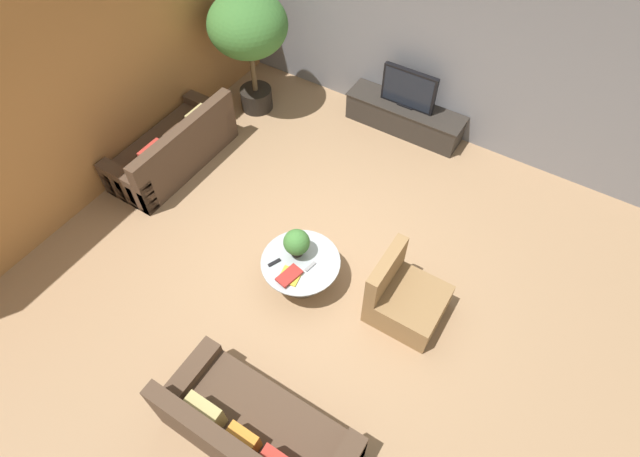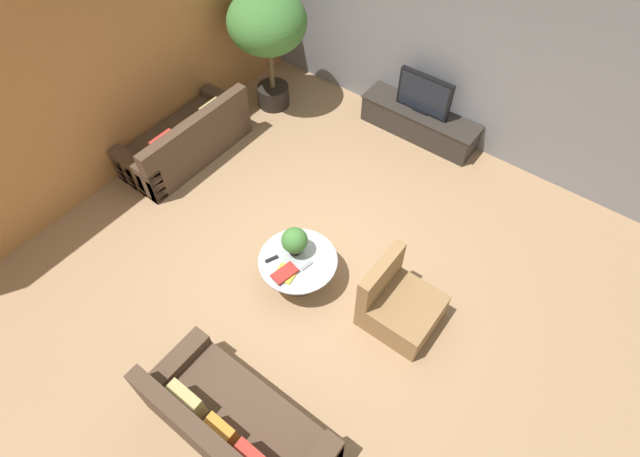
{
  "view_description": "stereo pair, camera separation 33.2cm",
  "coord_description": "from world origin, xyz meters",
  "px_view_note": "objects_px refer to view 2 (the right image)",
  "views": [
    {
      "loc": [
        1.99,
        -3.0,
        5.29
      ],
      "look_at": [
        0.01,
        0.15,
        0.55
      ],
      "focal_mm": 28.0,
      "sensor_mm": 36.0,
      "label": 1
    },
    {
      "loc": [
        2.26,
        -2.81,
        5.29
      ],
      "look_at": [
        0.01,
        0.15,
        0.55
      ],
      "focal_mm": 28.0,
      "sensor_mm": 36.0,
      "label": 2
    }
  ],
  "objects_px": {
    "couch_near_entry": "(235,427)",
    "potted_plant_tabletop": "(295,241)",
    "television": "(424,94)",
    "potted_palm_tall": "(267,27)",
    "couch_by_wall": "(187,141)",
    "coffee_table": "(298,266)",
    "armchair_wicker": "(398,305)",
    "media_console": "(419,122)"
  },
  "relations": [
    {
      "from": "media_console",
      "to": "couch_by_wall",
      "type": "xyz_separation_m",
      "value": [
        -2.49,
        -2.51,
        0.05
      ]
    },
    {
      "from": "television",
      "to": "potted_palm_tall",
      "type": "xyz_separation_m",
      "value": [
        -2.29,
        -0.79,
        0.62
      ]
    },
    {
      "from": "media_console",
      "to": "armchair_wicker",
      "type": "height_order",
      "value": "armchair_wicker"
    },
    {
      "from": "couch_by_wall",
      "to": "coffee_table",
      "type": "bearing_deg",
      "value": 74.77
    },
    {
      "from": "couch_by_wall",
      "to": "potted_plant_tabletop",
      "type": "bearing_deg",
      "value": 75.75
    },
    {
      "from": "coffee_table",
      "to": "potted_plant_tabletop",
      "type": "bearing_deg",
      "value": 142.44
    },
    {
      "from": "couch_near_entry",
      "to": "potted_plant_tabletop",
      "type": "xyz_separation_m",
      "value": [
        -0.79,
        1.91,
        0.35
      ]
    },
    {
      "from": "couch_near_entry",
      "to": "coffee_table",
      "type": "bearing_deg",
      "value": -69.31
    },
    {
      "from": "couch_near_entry",
      "to": "potted_palm_tall",
      "type": "distance_m",
      "value": 5.45
    },
    {
      "from": "armchair_wicker",
      "to": "potted_plant_tabletop",
      "type": "distance_m",
      "value": 1.4
    },
    {
      "from": "media_console",
      "to": "couch_by_wall",
      "type": "distance_m",
      "value": 3.54
    },
    {
      "from": "television",
      "to": "coffee_table",
      "type": "bearing_deg",
      "value": -86.3
    },
    {
      "from": "couch_by_wall",
      "to": "potted_palm_tall",
      "type": "bearing_deg",
      "value": 173.1
    },
    {
      "from": "coffee_table",
      "to": "couch_near_entry",
      "type": "xyz_separation_m",
      "value": [
        0.69,
        -1.83,
        -0.0
      ]
    },
    {
      "from": "couch_near_entry",
      "to": "television",
      "type": "bearing_deg",
      "value": -79.92
    },
    {
      "from": "television",
      "to": "potted_plant_tabletop",
      "type": "distance_m",
      "value": 3.17
    },
    {
      "from": "armchair_wicker",
      "to": "potted_palm_tall",
      "type": "distance_m",
      "value": 4.45
    },
    {
      "from": "couch_near_entry",
      "to": "armchair_wicker",
      "type": "xyz_separation_m",
      "value": [
        0.54,
        2.12,
        -0.02
      ]
    },
    {
      "from": "couch_near_entry",
      "to": "couch_by_wall",
      "type": "bearing_deg",
      "value": -37.11
    },
    {
      "from": "armchair_wicker",
      "to": "couch_by_wall",
      "type": "bearing_deg",
      "value": 83.47
    },
    {
      "from": "television",
      "to": "couch_near_entry",
      "type": "distance_m",
      "value": 5.18
    },
    {
      "from": "media_console",
      "to": "television",
      "type": "relative_size",
      "value": 2.2
    },
    {
      "from": "television",
      "to": "couch_by_wall",
      "type": "height_order",
      "value": "television"
    },
    {
      "from": "media_console",
      "to": "television",
      "type": "distance_m",
      "value": 0.52
    },
    {
      "from": "media_console",
      "to": "couch_near_entry",
      "type": "height_order",
      "value": "couch_near_entry"
    },
    {
      "from": "media_console",
      "to": "potted_palm_tall",
      "type": "xyz_separation_m",
      "value": [
        -2.29,
        -0.8,
        1.13
      ]
    },
    {
      "from": "television",
      "to": "potted_plant_tabletop",
      "type": "relative_size",
      "value": 2.21
    },
    {
      "from": "coffee_table",
      "to": "armchair_wicker",
      "type": "height_order",
      "value": "armchair_wicker"
    },
    {
      "from": "media_console",
      "to": "armchair_wicker",
      "type": "bearing_deg",
      "value": -63.96
    },
    {
      "from": "couch_by_wall",
      "to": "armchair_wicker",
      "type": "bearing_deg",
      "value": 83.47
    },
    {
      "from": "couch_by_wall",
      "to": "media_console",
      "type": "bearing_deg",
      "value": 135.14
    },
    {
      "from": "coffee_table",
      "to": "media_console",
      "type": "bearing_deg",
      "value": 93.7
    },
    {
      "from": "potted_palm_tall",
      "to": "potted_plant_tabletop",
      "type": "xyz_separation_m",
      "value": [
        2.4,
        -2.37,
        -0.74
      ]
    },
    {
      "from": "couch_by_wall",
      "to": "potted_plant_tabletop",
      "type": "distance_m",
      "value": 2.71
    },
    {
      "from": "potted_plant_tabletop",
      "to": "television",
      "type": "bearing_deg",
      "value": 92.05
    },
    {
      "from": "media_console",
      "to": "coffee_table",
      "type": "distance_m",
      "value": 3.25
    },
    {
      "from": "media_console",
      "to": "potted_plant_tabletop",
      "type": "xyz_separation_m",
      "value": [
        0.11,
        -3.17,
        0.4
      ]
    },
    {
      "from": "coffee_table",
      "to": "potted_palm_tall",
      "type": "distance_m",
      "value": 3.66
    },
    {
      "from": "armchair_wicker",
      "to": "media_console",
      "type": "bearing_deg",
      "value": 26.04
    },
    {
      "from": "armchair_wicker",
      "to": "coffee_table",
      "type": "bearing_deg",
      "value": 102.98
    },
    {
      "from": "couch_by_wall",
      "to": "potted_plant_tabletop",
      "type": "relative_size",
      "value": 5.14
    },
    {
      "from": "coffee_table",
      "to": "potted_plant_tabletop",
      "type": "distance_m",
      "value": 0.36
    }
  ]
}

